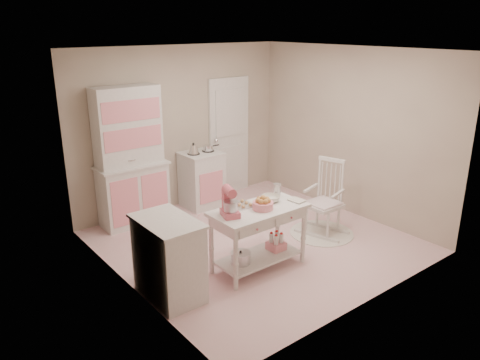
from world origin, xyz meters
The scene contains 14 objects.
room_shell centered at (0.00, 0.00, 1.65)m, with size 3.84×3.84×2.62m.
door centered at (0.95, 1.87, 1.02)m, with size 0.82×0.05×2.04m, color silver.
hutch centered at (-1.02, 1.66, 1.04)m, with size 1.06×0.50×2.08m, color silver.
stove centered at (0.18, 1.61, 0.46)m, with size 0.62×0.57×0.92m, color silver.
base_cabinet centered at (-1.63, -0.44, 0.46)m, with size 0.54×0.84×0.92m, color silver.
lace_rug centered at (0.93, -0.39, 0.01)m, with size 0.92×0.92×0.01m, color white.
rocking_chair centered at (0.93, -0.39, 0.55)m, with size 0.48×0.72×1.10m, color silver.
work_table centered at (-0.45, -0.58, 0.40)m, with size 1.20×0.60×0.80m, color silver.
stand_mixer centered at (-0.87, -0.56, 0.97)m, with size 0.20×0.28×0.34m, color #CF576A.
cookie_tray centered at (-0.60, -0.40, 0.81)m, with size 0.34×0.24×0.02m, color silver.
bread_basket centered at (-0.43, -0.63, 0.85)m, with size 0.25×0.25×0.09m, color pink.
mixing_bowl centered at (-0.19, -0.50, 0.84)m, with size 0.24×0.24×0.07m, color beige.
metal_pitcher centered at (-0.01, -0.42, 0.89)m, with size 0.10×0.10×0.17m, color silver.
recipe_book centered at (0.00, -0.70, 0.81)m, with size 0.15×0.20×0.02m, color beige.
Camera 1 is at (-3.86, -4.53, 2.92)m, focal length 35.00 mm.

